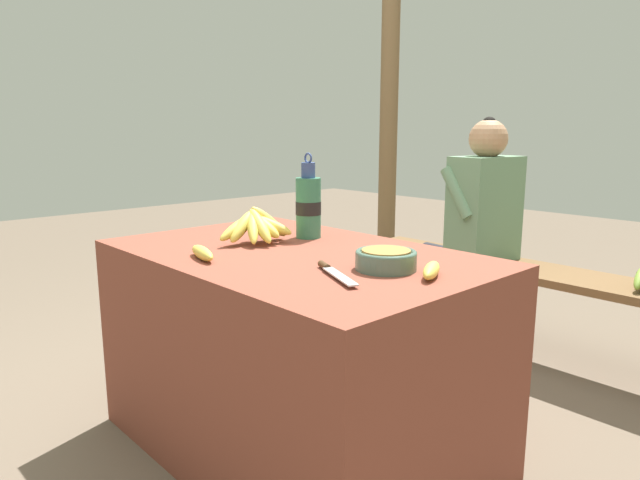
{
  "coord_description": "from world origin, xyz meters",
  "views": [
    {
      "loc": [
        1.36,
        -1.15,
        1.07
      ],
      "look_at": [
        0.06,
        0.05,
        0.72
      ],
      "focal_mm": 32.0,
      "sensor_mm": 36.0,
      "label": 1
    }
  ],
  "objects_px": {
    "water_bottle": "(308,206)",
    "serving_bowl": "(386,258)",
    "wooden_bench": "(526,280)",
    "support_post_near": "(390,75)",
    "loose_banana_side": "(431,270)",
    "loose_banana_front": "(202,253)",
    "knife": "(332,271)",
    "seated_vendor": "(476,216)",
    "banana_bunch_ripe": "(257,225)"
  },
  "relations": [
    {
      "from": "wooden_bench",
      "to": "support_post_near",
      "type": "height_order",
      "value": "support_post_near"
    },
    {
      "from": "loose_banana_side",
      "to": "knife",
      "type": "distance_m",
      "value": 0.26
    },
    {
      "from": "banana_bunch_ripe",
      "to": "knife",
      "type": "xyz_separation_m",
      "value": [
        0.48,
        -0.11,
        -0.05
      ]
    },
    {
      "from": "water_bottle",
      "to": "loose_banana_front",
      "type": "bearing_deg",
      "value": -84.99
    },
    {
      "from": "seated_vendor",
      "to": "knife",
      "type": "bearing_deg",
      "value": 114.45
    },
    {
      "from": "banana_bunch_ripe",
      "to": "serving_bowl",
      "type": "relative_size",
      "value": 1.66
    },
    {
      "from": "knife",
      "to": "support_post_near",
      "type": "bearing_deg",
      "value": 150.38
    },
    {
      "from": "banana_bunch_ripe",
      "to": "wooden_bench",
      "type": "relative_size",
      "value": 0.16
    },
    {
      "from": "serving_bowl",
      "to": "support_post_near",
      "type": "relative_size",
      "value": 0.06
    },
    {
      "from": "knife",
      "to": "seated_vendor",
      "type": "relative_size",
      "value": 0.21
    },
    {
      "from": "serving_bowl",
      "to": "loose_banana_side",
      "type": "height_order",
      "value": "serving_bowl"
    },
    {
      "from": "loose_banana_front",
      "to": "support_post_near",
      "type": "distance_m",
      "value": 2.2
    },
    {
      "from": "banana_bunch_ripe",
      "to": "support_post_near",
      "type": "relative_size",
      "value": 0.1
    },
    {
      "from": "loose_banana_front",
      "to": "serving_bowl",
      "type": "bearing_deg",
      "value": 33.85
    },
    {
      "from": "seated_vendor",
      "to": "water_bottle",
      "type": "bearing_deg",
      "value": 97.14
    },
    {
      "from": "wooden_bench",
      "to": "seated_vendor",
      "type": "height_order",
      "value": "seated_vendor"
    },
    {
      "from": "support_post_near",
      "to": "loose_banana_front",
      "type": "bearing_deg",
      "value": -64.73
    },
    {
      "from": "water_bottle",
      "to": "support_post_near",
      "type": "bearing_deg",
      "value": 120.83
    },
    {
      "from": "loose_banana_front",
      "to": "wooden_bench",
      "type": "distance_m",
      "value": 1.64
    },
    {
      "from": "serving_bowl",
      "to": "knife",
      "type": "height_order",
      "value": "serving_bowl"
    },
    {
      "from": "banana_bunch_ripe",
      "to": "water_bottle",
      "type": "distance_m",
      "value": 0.21
    },
    {
      "from": "loose_banana_front",
      "to": "support_post_near",
      "type": "xyz_separation_m",
      "value": [
        -0.89,
        1.89,
        0.69
      ]
    },
    {
      "from": "knife",
      "to": "serving_bowl",
      "type": "bearing_deg",
      "value": 90.51
    },
    {
      "from": "banana_bunch_ripe",
      "to": "support_post_near",
      "type": "xyz_separation_m",
      "value": [
        -0.81,
        1.62,
        0.64
      ]
    },
    {
      "from": "serving_bowl",
      "to": "wooden_bench",
      "type": "bearing_deg",
      "value": 100.25
    },
    {
      "from": "wooden_bench",
      "to": "support_post_near",
      "type": "distance_m",
      "value": 1.55
    },
    {
      "from": "wooden_bench",
      "to": "seated_vendor",
      "type": "bearing_deg",
      "value": -174.37
    },
    {
      "from": "water_bottle",
      "to": "knife",
      "type": "bearing_deg",
      "value": -34.88
    },
    {
      "from": "banana_bunch_ripe",
      "to": "loose_banana_front",
      "type": "relative_size",
      "value": 1.62
    },
    {
      "from": "loose_banana_front",
      "to": "loose_banana_side",
      "type": "relative_size",
      "value": 1.17
    },
    {
      "from": "water_bottle",
      "to": "support_post_near",
      "type": "height_order",
      "value": "support_post_near"
    },
    {
      "from": "loose_banana_front",
      "to": "wooden_bench",
      "type": "xyz_separation_m",
      "value": [
        0.23,
        1.59,
        -0.33
      ]
    },
    {
      "from": "loose_banana_side",
      "to": "wooden_bench",
      "type": "xyz_separation_m",
      "value": [
        -0.37,
        1.26,
        -0.33
      ]
    },
    {
      "from": "loose_banana_side",
      "to": "knife",
      "type": "relative_size",
      "value": 0.64
    },
    {
      "from": "loose_banana_front",
      "to": "water_bottle",
      "type": "bearing_deg",
      "value": 95.01
    },
    {
      "from": "serving_bowl",
      "to": "wooden_bench",
      "type": "relative_size",
      "value": 0.1
    },
    {
      "from": "banana_bunch_ripe",
      "to": "knife",
      "type": "relative_size",
      "value": 1.21
    },
    {
      "from": "loose_banana_side",
      "to": "wooden_bench",
      "type": "height_order",
      "value": "loose_banana_side"
    },
    {
      "from": "water_bottle",
      "to": "seated_vendor",
      "type": "distance_m",
      "value": 1.11
    },
    {
      "from": "wooden_bench",
      "to": "seated_vendor",
      "type": "xyz_separation_m",
      "value": [
        -0.26,
        -0.03,
        0.28
      ]
    },
    {
      "from": "knife",
      "to": "seated_vendor",
      "type": "xyz_separation_m",
      "value": [
        -0.43,
        1.4,
        -0.05
      ]
    },
    {
      "from": "loose_banana_side",
      "to": "support_post_near",
      "type": "xyz_separation_m",
      "value": [
        -1.49,
        1.56,
        0.69
      ]
    },
    {
      "from": "loose_banana_side",
      "to": "support_post_near",
      "type": "bearing_deg",
      "value": 133.67
    },
    {
      "from": "serving_bowl",
      "to": "wooden_bench",
      "type": "xyz_separation_m",
      "value": [
        -0.23,
        1.28,
        -0.35
      ]
    },
    {
      "from": "water_bottle",
      "to": "serving_bowl",
      "type": "bearing_deg",
      "value": -17.29
    },
    {
      "from": "banana_bunch_ripe",
      "to": "seated_vendor",
      "type": "height_order",
      "value": "seated_vendor"
    },
    {
      "from": "banana_bunch_ripe",
      "to": "water_bottle",
      "type": "relative_size",
      "value": 0.94
    },
    {
      "from": "banana_bunch_ripe",
      "to": "serving_bowl",
      "type": "distance_m",
      "value": 0.54
    },
    {
      "from": "loose_banana_side",
      "to": "support_post_near",
      "type": "relative_size",
      "value": 0.05
    },
    {
      "from": "support_post_near",
      "to": "knife",
      "type": "bearing_deg",
      "value": -53.35
    }
  ]
}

